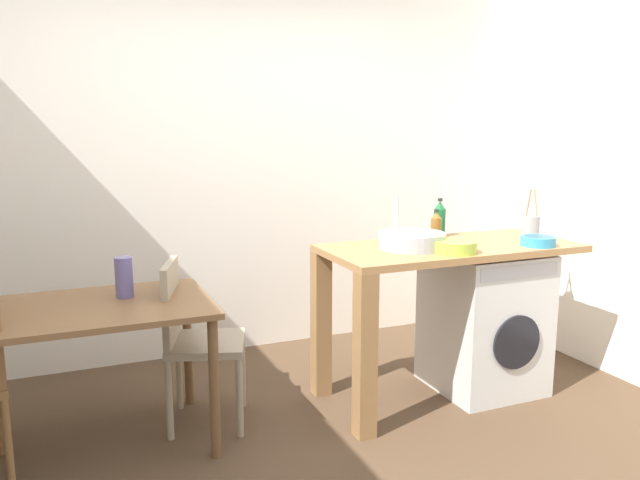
% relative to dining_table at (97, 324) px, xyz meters
% --- Properties ---
extents(ground_plane, '(5.46, 5.46, 0.00)m').
position_rel_dining_table_xyz_m(ground_plane, '(1.03, -0.59, -0.64)').
color(ground_plane, '#4C3826').
extents(wall_back, '(4.60, 0.10, 2.70)m').
position_rel_dining_table_xyz_m(wall_back, '(1.03, 1.16, 0.71)').
color(wall_back, silver).
rests_on(wall_back, ground_plane).
extents(dining_table, '(1.10, 0.76, 0.74)m').
position_rel_dining_table_xyz_m(dining_table, '(0.00, 0.00, 0.00)').
color(dining_table, brown).
rests_on(dining_table, ground_plane).
extents(chair_opposite, '(0.50, 0.50, 0.90)m').
position_rel_dining_table_xyz_m(chair_opposite, '(0.48, 0.07, -0.14)').
color(chair_opposite, gray).
rests_on(chair_opposite, ground_plane).
extents(kitchen_counter, '(1.50, 0.68, 0.92)m').
position_rel_dining_table_xyz_m(kitchen_counter, '(1.75, -0.13, 0.12)').
color(kitchen_counter, '#9E7042').
rests_on(kitchen_counter, ground_plane).
extents(washing_machine, '(0.60, 0.61, 0.86)m').
position_rel_dining_table_xyz_m(washing_machine, '(2.23, -0.14, -0.21)').
color(washing_machine, silver).
rests_on(washing_machine, ground_plane).
extents(sink_basin, '(0.38, 0.38, 0.09)m').
position_rel_dining_table_xyz_m(sink_basin, '(1.70, -0.13, 0.32)').
color(sink_basin, '#9EA0A5').
rests_on(sink_basin, kitchen_counter).
extents(tap, '(0.02, 0.02, 0.28)m').
position_rel_dining_table_xyz_m(tap, '(1.70, 0.05, 0.42)').
color(tap, '#B2B2B7').
rests_on(tap, kitchen_counter).
extents(bottle_tall_green, '(0.06, 0.06, 0.19)m').
position_rel_dining_table_xyz_m(bottle_tall_green, '(1.96, 0.01, 0.36)').
color(bottle_tall_green, brown).
rests_on(bottle_tall_green, kitchen_counter).
extents(bottle_squat_brown, '(0.07, 0.07, 0.24)m').
position_rel_dining_table_xyz_m(bottle_squat_brown, '(2.06, 0.13, 0.39)').
color(bottle_squat_brown, '#19592D').
rests_on(bottle_squat_brown, kitchen_counter).
extents(mixing_bowl, '(0.24, 0.24, 0.07)m').
position_rel_dining_table_xyz_m(mixing_bowl, '(1.85, -0.33, 0.31)').
color(mixing_bowl, '#A8C63D').
rests_on(mixing_bowl, kitchen_counter).
extents(utensil_crock, '(0.11, 0.11, 0.30)m').
position_rel_dining_table_xyz_m(utensil_crock, '(2.59, -0.08, 0.35)').
color(utensil_crock, gray).
rests_on(utensil_crock, kitchen_counter).
extents(colander, '(0.20, 0.20, 0.06)m').
position_rel_dining_table_xyz_m(colander, '(2.41, -0.35, 0.31)').
color(colander, teal).
rests_on(colander, kitchen_counter).
extents(vase, '(0.09, 0.09, 0.21)m').
position_rel_dining_table_xyz_m(vase, '(0.15, 0.10, 0.20)').
color(vase, slate).
rests_on(vase, dining_table).
extents(scissors, '(0.15, 0.06, 0.01)m').
position_rel_dining_table_xyz_m(scissors, '(1.91, -0.23, 0.28)').
color(scissors, '#B2B2B7').
rests_on(scissors, kitchen_counter).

